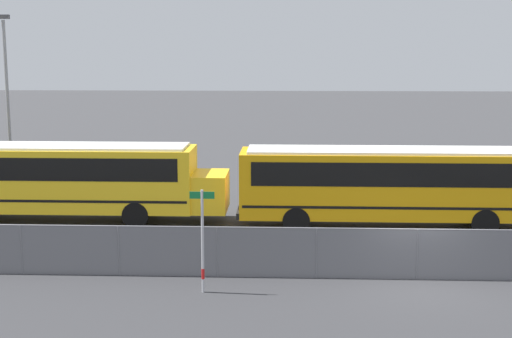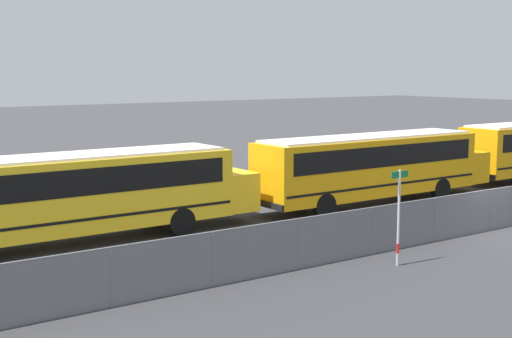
{
  "view_description": "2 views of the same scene",
  "coord_description": "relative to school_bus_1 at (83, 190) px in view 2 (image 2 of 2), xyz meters",
  "views": [
    {
      "loc": [
        -3.95,
        -20.77,
        6.82
      ],
      "look_at": [
        -5.14,
        7.38,
        2.1
      ],
      "focal_mm": 50.0,
      "sensor_mm": 36.0,
      "label": 1
    },
    {
      "loc": [
        -21.96,
        -16.25,
        5.96
      ],
      "look_at": [
        -6.19,
        6.24,
        2.1
      ],
      "focal_mm": 50.0,
      "sensor_mm": 36.0,
      "label": 2
    }
  ],
  "objects": [
    {
      "name": "street_sign",
      "position": [
        6.68,
        -8.37,
        -0.27
      ],
      "size": [
        0.7,
        0.09,
        2.98
      ],
      "color": "#B7B7BC",
      "rests_on": "ground_plane"
    },
    {
      "name": "fence",
      "position": [
        12.95,
        -6.95,
        -1.04
      ],
      "size": [
        78.19,
        0.07,
        1.58
      ],
      "color": "#9EA0A5",
      "rests_on": "ground_plane"
    },
    {
      "name": "ground_plane",
      "position": [
        12.95,
        -6.95,
        -1.85
      ],
      "size": [
        200.0,
        200.0,
        0.0
      ],
      "primitive_type": "plane",
      "color": "#38383A"
    },
    {
      "name": "school_bus_2",
      "position": [
        13.17,
        -0.65,
        0.0
      ],
      "size": [
        12.7,
        2.47,
        3.09
      ],
      "color": "orange",
      "rests_on": "ground_plane"
    },
    {
      "name": "school_bus_1",
      "position": [
        0.0,
        0.0,
        0.0
      ],
      "size": [
        12.7,
        2.47,
        3.09
      ],
      "color": "yellow",
      "rests_on": "ground_plane"
    }
  ]
}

